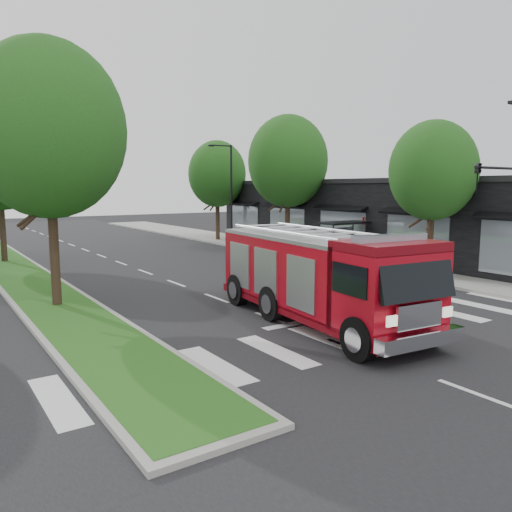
% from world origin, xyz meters
% --- Properties ---
extents(ground, '(140.00, 140.00, 0.00)m').
position_xyz_m(ground, '(0.00, 0.00, 0.00)').
color(ground, black).
rests_on(ground, ground).
extents(sidewalk_right, '(5.00, 80.00, 0.15)m').
position_xyz_m(sidewalk_right, '(12.50, 10.00, 0.07)').
color(sidewalk_right, gray).
rests_on(sidewalk_right, ground).
extents(median, '(3.00, 50.00, 0.15)m').
position_xyz_m(median, '(-6.00, 18.00, 0.08)').
color(median, gray).
rests_on(median, ground).
extents(storefront_row, '(8.00, 30.00, 5.00)m').
position_xyz_m(storefront_row, '(17.00, 10.00, 2.50)').
color(storefront_row, black).
rests_on(storefront_row, ground).
extents(bus_shelter, '(3.20, 1.60, 2.61)m').
position_xyz_m(bus_shelter, '(11.20, 8.15, 2.04)').
color(bus_shelter, black).
rests_on(bus_shelter, ground).
extents(tree_right_near, '(4.40, 4.40, 8.05)m').
position_xyz_m(tree_right_near, '(11.50, 2.00, 5.51)').
color(tree_right_near, black).
rests_on(tree_right_near, ground).
extents(tree_right_mid, '(5.60, 5.60, 9.72)m').
position_xyz_m(tree_right_mid, '(11.50, 14.00, 6.49)').
color(tree_right_mid, black).
rests_on(tree_right_mid, ground).
extents(tree_right_far, '(5.00, 5.00, 8.73)m').
position_xyz_m(tree_right_far, '(11.50, 24.00, 5.84)').
color(tree_right_far, black).
rests_on(tree_right_far, ground).
extents(tree_median_near, '(5.80, 5.80, 10.16)m').
position_xyz_m(tree_median_near, '(-6.00, 6.00, 6.81)').
color(tree_median_near, black).
rests_on(tree_median_near, ground).
extents(streetlight_right_far, '(2.11, 0.20, 8.00)m').
position_xyz_m(streetlight_right_far, '(10.35, 20.00, 4.48)').
color(streetlight_right_far, black).
rests_on(streetlight_right_far, ground).
extents(fire_engine, '(3.88, 9.96, 3.37)m').
position_xyz_m(fire_engine, '(1.04, -1.31, 1.62)').
color(fire_engine, '#60050D').
rests_on(fire_engine, ground).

